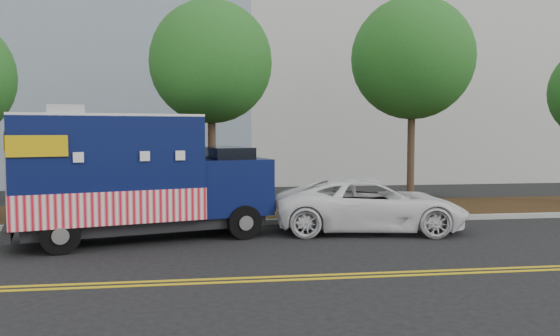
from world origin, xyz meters
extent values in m
plane|color=black|center=(0.00, 0.00, 0.00)|extent=(120.00, 120.00, 0.00)
cube|color=#9E9E99|center=(0.00, 1.40, 0.07)|extent=(120.00, 0.18, 0.15)
cube|color=black|center=(0.00, 3.50, 0.07)|extent=(120.00, 4.00, 0.15)
cube|color=gold|center=(0.00, -4.45, 0.01)|extent=(120.00, 0.10, 0.01)
cube|color=gold|center=(0.00, -4.70, 0.01)|extent=(120.00, 0.10, 0.01)
cylinder|color=#38281C|center=(-0.06, 3.31, 2.01)|extent=(0.26, 0.26, 4.02)
sphere|color=#17541A|center=(-0.06, 3.31, 5.01)|extent=(3.97, 3.97, 3.97)
cylinder|color=#38281C|center=(6.95, 3.83, 2.13)|extent=(0.26, 0.26, 4.25)
sphere|color=#17541A|center=(6.95, 3.83, 5.32)|extent=(4.28, 4.28, 4.28)
cube|color=#473828|center=(-5.33, 1.82, 1.20)|extent=(0.06, 0.06, 2.40)
cube|color=black|center=(-1.81, -0.27, 0.44)|extent=(6.19, 3.46, 0.29)
cube|color=#091242|center=(-2.73, -0.52, 1.89)|extent=(4.88, 3.48, 2.52)
cube|color=red|center=(-2.73, -0.52, 1.00)|extent=(4.94, 3.55, 0.79)
cube|color=white|center=(-2.73, -0.52, 3.17)|extent=(4.88, 3.48, 0.06)
cube|color=#B7B7BA|center=(-3.64, -0.77, 3.30)|extent=(1.03, 1.03, 0.23)
cube|color=#091242|center=(0.31, 0.30, 1.31)|extent=(2.41, 2.67, 1.47)
cube|color=black|center=(0.26, 0.29, 2.01)|extent=(1.55, 2.25, 0.68)
cube|color=black|center=(1.24, 0.56, 0.82)|extent=(0.63, 2.05, 0.31)
cube|color=black|center=(-4.90, -1.11, 0.47)|extent=(0.80, 2.33, 0.29)
cube|color=#B7B7BA|center=(-4.87, -1.10, 1.94)|extent=(0.53, 1.83, 1.99)
cube|color=#B7B7BA|center=(-2.75, 0.77, 1.94)|extent=(1.83, 0.53, 1.15)
cube|color=gold|center=(-3.92, -2.14, 2.47)|extent=(1.22, 0.35, 0.47)
cube|color=gold|center=(-4.57, 0.27, 2.47)|extent=(1.22, 0.35, 0.47)
cylinder|color=black|center=(0.69, -0.70, 0.44)|extent=(0.93, 0.51, 0.88)
cylinder|color=black|center=(0.13, 1.36, 0.44)|extent=(0.93, 0.51, 0.88)
cylinder|color=black|center=(-3.56, -1.86, 0.44)|extent=(0.93, 0.51, 0.88)
cylinder|color=black|center=(-4.12, 0.21, 0.44)|extent=(0.93, 0.51, 0.88)
imported|color=white|center=(4.27, -0.07, 0.73)|extent=(5.58, 3.17, 1.47)
camera|label=1|loc=(-0.31, -14.64, 2.82)|focal=35.00mm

